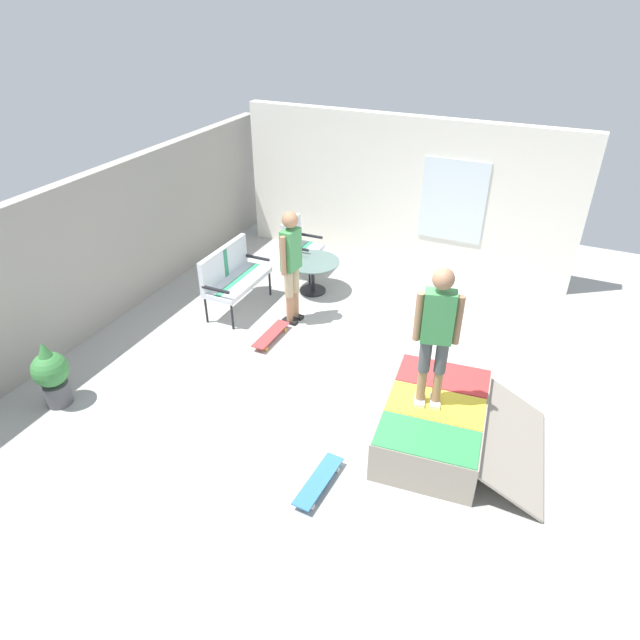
% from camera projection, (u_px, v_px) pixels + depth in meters
% --- Properties ---
extents(ground_plane, '(12.00, 12.00, 0.10)m').
position_uv_depth(ground_plane, '(348.00, 383.00, 7.40)').
color(ground_plane, '#A8A8A3').
extents(back_wall_cinderblock, '(9.00, 0.20, 2.27)m').
position_uv_depth(back_wall_cinderblock, '(99.00, 251.00, 8.17)').
color(back_wall_cinderblock, '#9E998E').
rests_on(back_wall_cinderblock, ground_plane).
extents(house_facade, '(0.23, 6.00, 2.65)m').
position_uv_depth(house_facade, '(404.00, 193.00, 9.78)').
color(house_facade, white).
rests_on(house_facade, ground_plane).
extents(skate_ramp, '(1.84, 1.93, 0.52)m').
position_uv_depth(skate_ramp, '(436.00, 423.00, 6.29)').
color(skate_ramp, gray).
rests_on(skate_ramp, ground_plane).
extents(patio_bench, '(1.25, 0.55, 1.02)m').
position_uv_depth(patio_bench, '(231.00, 273.00, 8.70)').
color(patio_bench, black).
rests_on(patio_bench, ground_plane).
extents(patio_chair_near_house, '(0.63, 0.56, 1.02)m').
position_uv_depth(patio_chair_near_house, '(298.00, 242.00, 9.71)').
color(patio_chair_near_house, black).
rests_on(patio_chair_near_house, ground_plane).
extents(patio_table, '(0.90, 0.90, 0.57)m').
position_uv_depth(patio_table, '(313.00, 270.00, 9.25)').
color(patio_table, black).
rests_on(patio_table, ground_plane).
extents(person_watching, '(0.48, 0.27, 1.79)m').
position_uv_depth(person_watching, '(291.00, 259.00, 8.11)').
color(person_watching, black).
rests_on(person_watching, ground_plane).
extents(person_skater, '(0.30, 0.47, 1.67)m').
position_uv_depth(person_skater, '(437.00, 330.00, 5.68)').
color(person_skater, silver).
rests_on(person_skater, skate_ramp).
extents(skateboard_by_bench, '(0.80, 0.22, 0.10)m').
position_uv_depth(skateboard_by_bench, '(271.00, 335.00, 8.16)').
color(skateboard_by_bench, '#B23838').
rests_on(skateboard_by_bench, ground_plane).
extents(skateboard_spare, '(0.81, 0.25, 0.10)m').
position_uv_depth(skateboard_spare, '(319.00, 481.00, 5.79)').
color(skateboard_spare, '#3372B2').
rests_on(skateboard_spare, ground_plane).
extents(potted_plant, '(0.44, 0.44, 0.92)m').
position_uv_depth(potted_plant, '(51.00, 373.00, 6.74)').
color(potted_plant, '#515156').
rests_on(potted_plant, ground_plane).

